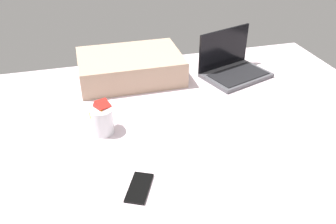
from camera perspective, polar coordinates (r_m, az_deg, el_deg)
name	(u,v)px	position (r cm, az deg, el deg)	size (l,w,h in cm)	color
bed_mattress	(198,138)	(155.20, 4.94, -4.29)	(180.00, 140.00, 18.00)	silver
laptop	(233,67)	(189.01, 10.52, 7.19)	(38.71, 32.54, 23.00)	#4C4C51
snack_cup	(102,120)	(142.12, -10.77, -1.24)	(9.34, 10.28, 14.03)	silver
cell_phone	(139,188)	(118.71, -4.71, -12.23)	(6.80, 14.00, 0.80)	black
pillow	(130,67)	(182.83, -6.19, 7.38)	(52.00, 36.00, 13.00)	tan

